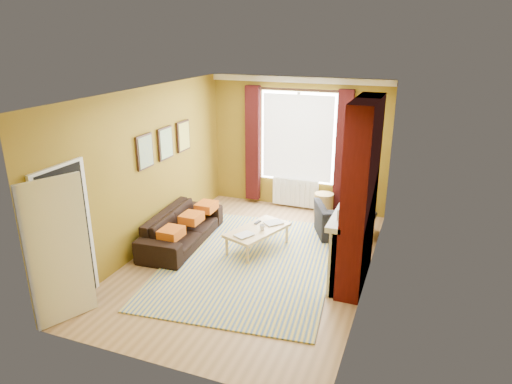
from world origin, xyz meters
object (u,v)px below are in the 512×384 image
(sofa, at_px, (182,228))
(wicker_stool, at_px, (324,205))
(coffee_table, at_px, (258,231))
(floor_lamp, at_px, (368,166))
(armchair, at_px, (343,221))

(sofa, bearing_deg, wicker_stool, -47.80)
(sofa, bearing_deg, coffee_table, -83.97)
(coffee_table, relative_size, wicker_stool, 2.68)
(wicker_stool, height_order, floor_lamp, floor_lamp)
(armchair, relative_size, coffee_table, 0.74)
(coffee_table, bearing_deg, sofa, -150.40)
(armchair, distance_m, wicker_stool, 1.04)
(armchair, bearing_deg, coffee_table, 14.75)
(sofa, distance_m, coffee_table, 1.40)
(armchair, bearing_deg, sofa, 1.34)
(coffee_table, distance_m, wicker_stool, 2.09)
(wicker_stool, bearing_deg, armchair, -56.82)
(armchair, relative_size, floor_lamp, 0.62)
(sofa, xyz_separation_m, coffee_table, (1.38, 0.24, 0.06))
(floor_lamp, bearing_deg, sofa, -147.40)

